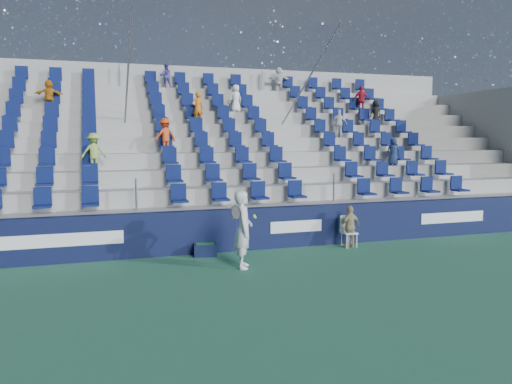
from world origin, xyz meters
The scene contains 7 objects.
ground centered at (0.00, 0.00, 0.00)m, with size 70.00×70.00×0.00m, color #2E6B4B.
sponsor_wall centered at (0.00, 3.15, 0.60)m, with size 24.00×0.32×1.20m.
grandstand centered at (0.00, 8.24, 2.13)m, with size 24.00×8.17×6.63m.
tennis_player centered at (-0.63, 1.26, 0.96)m, with size 0.72×0.80×1.92m.
line_judge_chair centered at (3.00, 2.65, 0.53)m, with size 0.40×0.41×0.92m.
line_judge centered at (3.00, 2.50, 0.62)m, with size 0.73×0.30×1.24m, color tan.
ball_bin centered at (-1.27, 2.75, 0.19)m, with size 0.66×0.49×0.34m.
Camera 1 is at (-4.00, -10.35, 3.22)m, focal length 35.00 mm.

